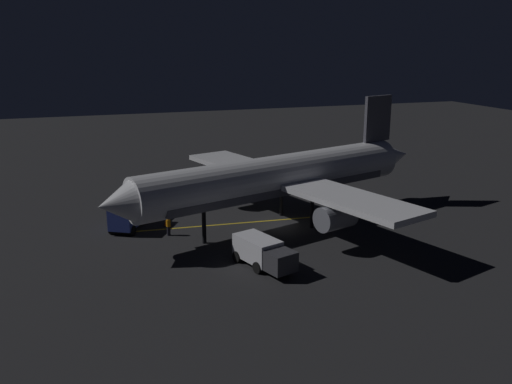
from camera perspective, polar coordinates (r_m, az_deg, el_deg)
The scene contains 8 objects.
ground_plane at distance 51.77m, azimuth 2.10°, elevation -3.66°, with size 180.00×180.00×0.20m, color black.
apron_guide_stripe at distance 52.34m, azimuth -2.79°, elevation -3.33°, with size 0.24×20.73×0.01m, color gold.
airliner at distance 50.77m, azimuth 2.66°, elevation 1.52°, with size 29.56×34.65×11.47m.
baggage_truck at distance 52.38m, azimuth -12.86°, elevation -2.17°, with size 6.59×4.94×2.60m.
catering_truck at distance 42.09m, azimuth 0.69°, elevation -6.36°, with size 6.01×3.74×2.22m.
ground_crew_worker at distance 49.56m, azimuth -9.10°, elevation -3.52°, with size 0.40×0.40×1.74m.
traffic_cone_near_left at distance 57.29m, azimuth -10.29°, elevation -1.65°, with size 0.50×0.50×0.55m.
traffic_cone_near_right at distance 52.38m, azimuth -9.37°, elevation -3.23°, with size 0.50×0.50×0.55m.
Camera 1 is at (-45.70, 17.59, 16.68)m, focal length 38.44 mm.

